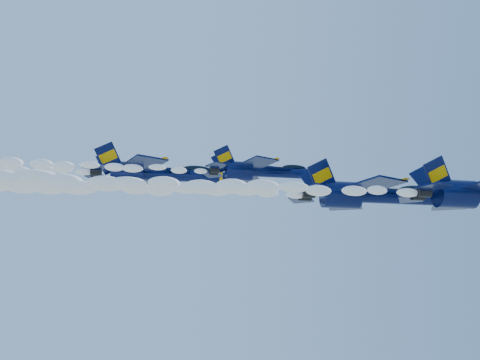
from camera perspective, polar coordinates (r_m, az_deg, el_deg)
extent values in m
ellipsoid|color=#070E37|center=(60.19, 19.75, -1.26)|extent=(1.55, 2.69, 6.37)
cube|color=#070E37|center=(64.44, 19.44, -2.12)|extent=(5.33, 6.32, 0.18)
cube|color=#F49C00|center=(65.14, 20.51, -2.07)|extent=(2.40, 4.98, 0.10)
cube|color=#070E37|center=(58.64, 18.23, 0.52)|extent=(3.24, 1.02, 3.49)
cube|color=#070E37|center=(60.43, 17.33, -0.01)|extent=(3.24, 1.02, 3.49)
cylinder|color=black|center=(58.01, 17.05, -1.04)|extent=(1.19, 1.09, 1.09)
cylinder|color=black|center=(59.13, 16.50, -1.35)|extent=(1.19, 1.09, 1.09)
ellipsoid|color=white|center=(52.62, -12.25, -0.29)|extent=(55.92, 2.22, 2.00)
cylinder|color=#070E37|center=(68.89, 14.95, -1.55)|extent=(9.83, 1.64, 1.64)
ellipsoid|color=#070E37|center=(66.35, 9.53, -1.40)|extent=(1.70, 2.95, 6.99)
cone|color=#070E37|center=(71.72, 19.57, -1.71)|extent=(2.84, 1.64, 1.64)
cylinder|color=#F49C00|center=(71.10, 18.64, -1.68)|extent=(0.38, 1.70, 1.70)
ellipsoid|color=black|center=(69.86, 16.29, -0.95)|extent=(3.93, 1.28, 1.08)
cube|color=#F49C00|center=(69.78, 16.31, -1.21)|extent=(4.59, 1.09, 0.20)
cube|color=#070E37|center=(63.08, 12.50, -0.47)|extent=(5.85, 6.94, 0.20)
cube|color=#070E37|center=(71.01, 9.90, -2.25)|extent=(5.85, 6.94, 0.20)
cube|color=#F49C00|center=(63.69, 13.77, -0.43)|extent=(2.63, 5.47, 0.11)
cube|color=#F49C00|center=(71.55, 11.05, -2.20)|extent=(2.63, 5.47, 0.11)
cube|color=#070E37|center=(64.98, 7.79, 0.37)|extent=(3.56, 1.12, 3.83)
cube|color=#070E37|center=(67.09, 7.21, -0.15)|extent=(3.56, 1.12, 3.83)
cylinder|color=black|center=(64.54, 6.52, -1.17)|extent=(1.31, 1.20, 1.20)
cylinder|color=black|center=(65.86, 6.19, -1.47)|extent=(1.31, 1.20, 1.20)
cube|color=#F49C00|center=(67.81, 12.38, -0.76)|extent=(12.01, 0.38, 0.09)
ellipsoid|color=white|center=(63.66, -19.16, -0.49)|extent=(55.92, 2.44, 2.19)
cylinder|color=#070E37|center=(75.41, 4.05, 0.70)|extent=(7.92, 1.32, 1.32)
ellipsoid|color=#070E37|center=(74.33, -0.11, 0.86)|extent=(1.37, 2.38, 5.63)
cone|color=#070E37|center=(76.74, 7.75, 0.52)|extent=(2.29, 1.32, 1.32)
cylinder|color=#F49C00|center=(76.44, 7.00, 0.56)|extent=(0.31, 1.37, 1.37)
ellipsoid|color=black|center=(75.95, 5.14, 1.12)|extent=(3.17, 1.03, 0.87)
cube|color=#F49C00|center=(75.88, 5.14, 0.93)|extent=(3.70, 0.88, 0.16)
cube|color=#070E37|center=(71.29, 1.61, 1.61)|extent=(4.72, 5.59, 0.16)
cube|color=#070E37|center=(77.93, 0.61, 0.13)|extent=(4.72, 5.59, 0.16)
cube|color=#F49C00|center=(71.56, 2.58, 1.63)|extent=(2.12, 4.41, 0.09)
cube|color=#F49C00|center=(78.18, 1.50, 0.15)|extent=(2.12, 4.41, 0.09)
cube|color=#070E37|center=(73.56, -1.48, 2.15)|extent=(2.87, 0.91, 3.08)
cube|color=#070E37|center=(75.31, -1.68, 1.74)|extent=(2.87, 0.91, 3.08)
cylinder|color=black|center=(73.34, -2.41, 1.06)|extent=(1.06, 0.97, 0.97)
cylinder|color=black|center=(74.43, -2.52, 0.82)|extent=(1.06, 0.97, 0.97)
cube|color=#F49C00|center=(75.04, 2.08, 1.30)|extent=(9.68, 0.31, 0.07)
cylinder|color=#070E37|center=(81.51, -5.56, 0.46)|extent=(10.34, 1.72, 1.72)
ellipsoid|color=#070E37|center=(81.35, -10.65, 0.64)|extent=(1.79, 3.10, 7.35)
cone|color=#070E37|center=(82.21, -0.93, 0.25)|extent=(2.99, 1.72, 1.72)
cylinder|color=#F49C00|center=(82.02, -1.88, 0.29)|extent=(0.40, 1.79, 1.79)
ellipsoid|color=black|center=(81.89, -4.18, 0.98)|extent=(4.14, 1.34, 1.14)
cube|color=#F49C00|center=(81.80, -4.19, 0.74)|extent=(4.82, 1.15, 0.21)
cube|color=#070E37|center=(76.93, -9.15, 1.54)|extent=(6.16, 7.30, 0.21)
cube|color=#070E37|center=(85.78, -9.23, -0.21)|extent=(6.16, 7.30, 0.21)
cube|color=#F49C00|center=(76.98, -7.95, 1.57)|extent=(2.77, 5.75, 0.11)
cube|color=#F49C00|center=(85.82, -8.16, -0.18)|extent=(2.77, 5.75, 0.11)
cube|color=#070E37|center=(80.80, -12.39, 2.16)|extent=(3.74, 1.18, 4.03)
cube|color=#070E37|center=(83.11, -12.32, 1.67)|extent=(3.74, 1.18, 4.03)
cylinder|color=black|center=(80.82, -13.51, 0.87)|extent=(1.38, 1.26, 1.26)
cylinder|color=black|center=(82.26, -13.44, 0.58)|extent=(1.38, 1.26, 1.26)
cube|color=#F49C00|center=(81.61, -7.96, 1.17)|extent=(12.64, 0.40, 0.09)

